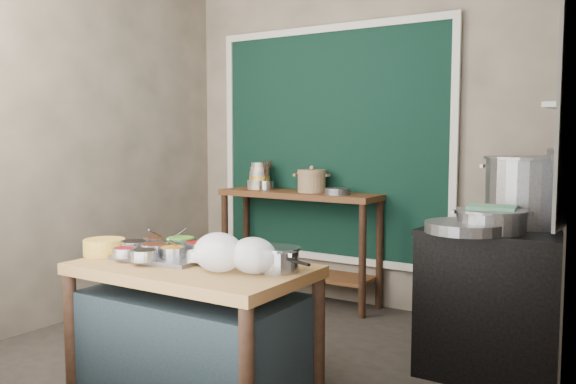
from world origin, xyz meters
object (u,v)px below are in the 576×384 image
Objects in this scene: prep_table at (193,334)px; yellow_basin at (104,247)px; ceramic_crock at (312,182)px; stove_block at (505,305)px; utensil_cup at (266,185)px; back_counter at (299,246)px; stock_pot at (528,191)px; saucepan at (278,259)px; condiment_tray at (166,257)px; steamer at (491,221)px.

prep_table is 0.73m from yellow_basin.
prep_table is 2.20m from ceramic_crock.
ceramic_crock is (-1.78, 0.75, 0.61)m from stove_block.
back_counter is at bearing -0.22° from utensil_cup.
stove_block is 0.70m from stock_pot.
utensil_cup is at bearing 99.24° from yellow_basin.
saucepan is at bearing 9.57° from yellow_basin.
stock_pot is (1.97, -0.53, 0.62)m from back_counter.
saucepan is 2.17m from ceramic_crock.
stove_block is 3.86× the size of yellow_basin.
condiment_tray is at bearing 16.18° from yellow_basin.
back_counter is at bearing 158.98° from stove_block.
yellow_basin is at bearing -80.76° from utensil_cup.
stock_pot reaches higher than prep_table.
utensil_cup is (-1.41, 1.92, 0.18)m from saucepan.
stock_pot is 1.34× the size of steamer.
stove_block is at bearing 39.66° from condiment_tray.
steamer is at bearing -106.62° from stove_block.
steamer is at bearing 32.99° from yellow_basin.
ceramic_crock is at bearing 7.32° from back_counter.
yellow_basin is (-0.60, -0.07, 0.42)m from prep_table.
saucepan is 0.42× the size of stock_pot.
stove_block is 3.98× the size of saucepan.
ceramic_crock is (0.12, 0.02, 0.56)m from back_counter.
steamer reaches higher than stove_block.
steamer is at bearing 72.44° from saucepan.
steamer reaches higher than yellow_basin.
prep_table is at bearing -137.89° from steamer.
steamer is at bearing 41.39° from prep_table.
condiment_tray is at bearing -154.40° from saucepan.
stock_pot is at bearing 42.48° from condiment_tray.
utensil_cup is at bearing 161.92° from stove_block.
steamer reaches higher than back_counter.
prep_table is at bearing -135.00° from stove_block.
utensil_cup is 0.54× the size of ceramic_crock.
condiment_tray is (-0.22, 0.04, 0.39)m from prep_table.
stock_pot is 0.41m from steamer.
back_counter is 10.55× the size of utensil_cup.
back_counter is at bearing 138.93° from saucepan.
prep_table is 2.32m from utensil_cup.
back_counter is 2.85× the size of condiment_tray.
utensil_cup is (-0.94, 2.03, 0.62)m from prep_table.
back_counter is 6.41× the size of saucepan.
saucepan is 0.89× the size of ceramic_crock.
ceramic_crock is 1.93m from stock_pot.
yellow_basin is at bearing -147.01° from steamer.
stock_pot reaches higher than ceramic_crock.
saucepan is 1.29m from steamer.
ceramic_crock reaches higher than saucepan.
utensil_cup is at bearing 114.12° from prep_table.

